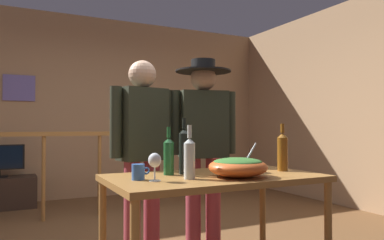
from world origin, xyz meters
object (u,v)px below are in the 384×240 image
wine_bottle_amber (283,151)px  stair_railing (92,159)px  salad_bowl (238,166)px  person_standing_right (203,136)px  mug_red (218,164)px  serving_table (214,186)px  framed_picture (19,88)px  wine_bottle_green (169,155)px  wine_glass (155,161)px  mug_blue (138,172)px  person_standing_left (142,143)px  wine_bottle_dark (184,150)px  wine_bottle_clear (189,157)px

wine_bottle_amber → stair_railing: bearing=110.1°
salad_bowl → person_standing_right: bearing=77.1°
mug_red → serving_table: bearing=-125.0°
framed_picture → serving_table: 3.89m
salad_bowl → wine_bottle_green: 0.47m
wine_glass → mug_blue: (-0.07, 0.10, -0.07)m
framed_picture → person_standing_left: size_ratio=0.26×
wine_glass → mug_red: size_ratio=1.38×
framed_picture → mug_blue: size_ratio=3.63×
wine_bottle_dark → wine_bottle_amber: wine_bottle_dark is taller
wine_bottle_clear → wine_bottle_dark: 0.24m
framed_picture → wine_glass: 3.83m
mug_blue → person_standing_right: 1.06m
wine_bottle_amber → mug_blue: bearing=178.2°
person_standing_left → wine_bottle_dark: bearing=90.3°
wine_bottle_dark → mug_red: wine_bottle_dark is taller
wine_bottle_clear → wine_bottle_amber: 0.80m
serving_table → person_standing_right: (0.28, 0.67, 0.31)m
stair_railing → mug_red: 2.19m
person_standing_left → person_standing_right: 0.56m
wine_bottle_clear → mug_red: (0.43, 0.38, -0.09)m
framed_picture → mug_blue: 3.74m
salad_bowl → mug_red: 0.45m
wine_bottle_amber → wine_bottle_green: (-0.83, 0.17, -0.01)m
stair_railing → wine_bottle_clear: 2.51m
person_standing_right → salad_bowl: bearing=89.0°
serving_table → wine_bottle_green: wine_bottle_green is taller
person_standing_left → person_standing_right: bearing=168.1°
salad_bowl → person_standing_left: bearing=114.0°
mug_blue → wine_bottle_amber: bearing=-1.8°
wine_glass → wine_bottle_dark: size_ratio=0.44×
wine_bottle_amber → mug_red: size_ratio=2.83×
wine_bottle_clear → mug_blue: bearing=160.6°
wine_bottle_green → person_standing_left: bearing=90.6°
serving_table → mug_blue: size_ratio=12.22×
wine_bottle_dark → wine_bottle_clear: bearing=-107.3°
stair_railing → wine_bottle_dark: bearing=-85.8°
person_standing_right → mug_blue: bearing=51.4°
stair_railing → salad_bowl: 2.59m
wine_glass → mug_red: 0.76m
framed_picture → wine_bottle_clear: size_ratio=1.25×
mug_red → salad_bowl: bearing=-104.3°
wine_bottle_green → serving_table: bearing=-27.9°
stair_railing → mug_blue: stair_railing is taller
stair_railing → wine_bottle_clear: (0.09, -2.49, 0.20)m
framed_picture → wine_bottle_green: 3.64m
person_standing_right → wine_glass: bearing=57.9°
stair_railing → mug_red: stair_railing is taller
person_standing_left → mug_blue: bearing=57.4°
serving_table → person_standing_left: bearing=112.3°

